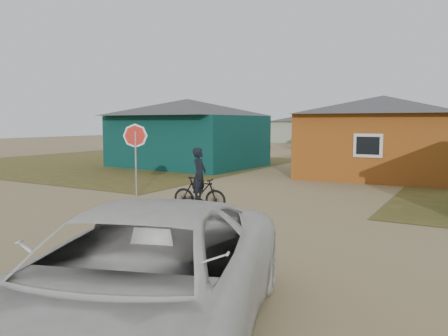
{
  "coord_description": "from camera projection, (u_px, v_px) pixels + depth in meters",
  "views": [
    {
      "loc": [
        6.44,
        -7.98,
        2.64
      ],
      "look_at": [
        0.09,
        3.0,
        1.3
      ],
      "focal_mm": 35.0,
      "sensor_mm": 36.0,
      "label": 1
    }
  ],
  "objects": [
    {
      "name": "house_pale_north",
      "position": [
        296.0,
        129.0,
        56.74
      ],
      "size": [
        6.28,
        5.81,
        3.4
      ],
      "color": "gray",
      "rests_on": "ground"
    },
    {
      "name": "cyclist",
      "position": [
        199.0,
        187.0,
        13.07
      ],
      "size": [
        1.72,
        0.8,
        1.88
      ],
      "color": "black",
      "rests_on": "ground"
    },
    {
      "name": "stop_sign",
      "position": [
        135.0,
        143.0,
        15.29
      ],
      "size": [
        0.81,
        0.32,
        2.58
      ],
      "color": "gray",
      "rests_on": "ground"
    },
    {
      "name": "house_yellow",
      "position": [
        382.0,
        135.0,
        20.95
      ],
      "size": [
        7.72,
        6.76,
        3.9
      ],
      "color": "#904816",
      "rests_on": "ground"
    },
    {
      "name": "vehicle",
      "position": [
        137.0,
        285.0,
        4.85
      ],
      "size": [
        4.58,
        6.55,
        1.66
      ],
      "primitive_type": "imported",
      "rotation": [
        0.0,
        0.0,
        0.34
      ],
      "color": "silver",
      "rests_on": "ground"
    },
    {
      "name": "grass_nw",
      "position": [
        114.0,
        162.0,
        28.51
      ],
      "size": [
        20.0,
        18.0,
        0.0
      ],
      "primitive_type": "cube",
      "color": "brown",
      "rests_on": "ground"
    },
    {
      "name": "house_pale_west",
      "position": [
        329.0,
        130.0,
        42.41
      ],
      "size": [
        7.04,
        6.15,
        3.6
      ],
      "color": "gray",
      "rests_on": "ground"
    },
    {
      "name": "house_teal",
      "position": [
        187.0,
        132.0,
        25.99
      ],
      "size": [
        8.93,
        7.08,
        4.0
      ],
      "color": "#08312E",
      "rests_on": "ground"
    },
    {
      "name": "ground",
      "position": [
        157.0,
        234.0,
        10.35
      ],
      "size": [
        120.0,
        120.0,
        0.0
      ],
      "primitive_type": "plane",
      "color": "#948055"
    }
  ]
}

